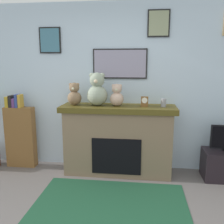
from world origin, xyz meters
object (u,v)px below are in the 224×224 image
Objects in this scene: mantel_clock at (144,102)px; teddy_bear_tan at (74,95)px; bookshelf at (20,135)px; fireplace at (118,139)px; candle_jar at (164,103)px; teddy_bear_brown at (117,96)px; teddy_bear_grey at (97,91)px.

teddy_bear_tan reaches higher than mantel_clock.
fireplace is at bearing -1.77° from bookshelf.
teddy_bear_tan reaches higher than candle_jar.
bookshelf is 1.73m from teddy_bear_brown.
bookshelf is 1.50m from teddy_bear_grey.
teddy_bear_tan is (-1.33, -0.00, 0.09)m from candle_jar.
bookshelf is 3.64× the size of teddy_bear_brown.
bookshelf is at bearing 178.03° from mantel_clock.
mantel_clock is at bearing -0.05° from teddy_bear_tan.
candle_jar is at bearing 0.04° from teddy_bear_brown.
candle_jar is at bearing 0.02° from teddy_bear_tan.
candle_jar is 1.33m from teddy_bear_tan.
teddy_bear_grey is at bearing -3.00° from bookshelf.
fireplace is 0.81m from teddy_bear_grey.
teddy_bear_grey is (0.35, -0.00, 0.07)m from teddy_bear_tan.
candle_jar is 0.24× the size of teddy_bear_grey.
candle_jar is at bearing 0.04° from teddy_bear_grey.
teddy_bear_tan is (-1.05, 0.00, 0.08)m from mantel_clock.
fireplace is 14.24× the size of candle_jar.
fireplace is 0.67m from teddy_bear_brown.
mantel_clock is 1.06m from teddy_bear_tan.
mantel_clock is 0.72m from teddy_bear_grey.
candle_jar is 0.35× the size of teddy_bear_tan.
teddy_bear_grey is at bearing -176.65° from fireplace.
mantel_clock is 0.44× the size of teddy_bear_brown.
teddy_bear_brown is at bearing 0.04° from teddy_bear_grey.
mantel_clock is at bearing -2.81° from fireplace.
bookshelf is at bearing 177.56° from teddy_bear_brown.
bookshelf is (-1.61, 0.05, 0.00)m from fireplace.
teddy_bear_brown is at bearing -179.96° from candle_jar.
teddy_bear_grey reaches higher than candle_jar.
teddy_bear_tan is at bearing 179.97° from teddy_bear_grey.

